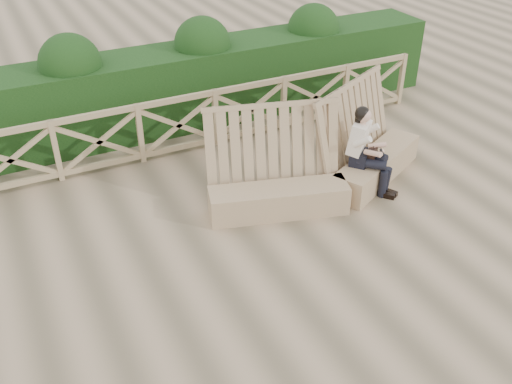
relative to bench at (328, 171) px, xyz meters
name	(u,v)px	position (x,y,z in m)	size (l,w,h in m)	color
ground	(269,261)	(-1.66, -1.15, -0.40)	(60.00, 60.00, 0.00)	brown
bench	(328,171)	(0.00, 0.00, 0.00)	(4.13, 1.63, 1.59)	#987E57
woman	(366,147)	(0.58, -0.17, 0.37)	(0.75, 0.89, 1.45)	black
guardrail	(179,125)	(-1.66, 2.35, 0.15)	(10.10, 0.09, 1.10)	#9A8159
hedge	(156,92)	(-1.66, 3.55, 0.35)	(12.00, 1.20, 1.50)	black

